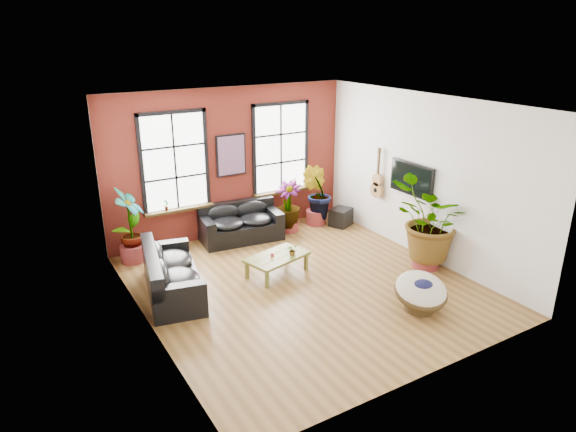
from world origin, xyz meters
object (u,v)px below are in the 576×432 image
papasan_chair (421,292)px  coffee_table (277,258)px  sofa_back (240,223)px  sofa_left (169,275)px

papasan_chair → coffee_table: bearing=139.7°
sofa_back → sofa_left: sofa_left is taller
sofa_back → coffee_table: (-0.18, -2.07, -0.03)m
sofa_left → coffee_table: bearing=-86.7°
sofa_back → coffee_table: 2.08m
coffee_table → sofa_back: bearing=70.1°
sofa_back → papasan_chair: sofa_back is taller
coffee_table → papasan_chair: (1.47, -2.54, 0.00)m
coffee_table → sofa_left: bearing=156.7°
sofa_left → coffee_table: sofa_left is taller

